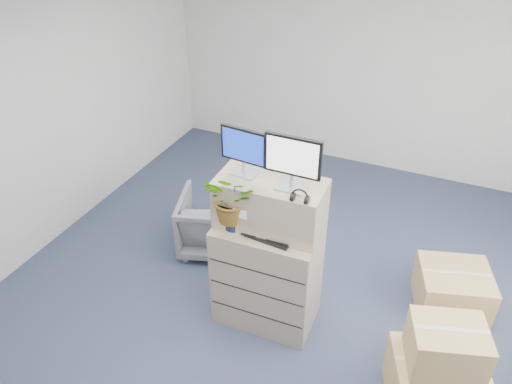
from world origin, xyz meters
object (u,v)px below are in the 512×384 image
at_px(water_bottle, 278,216).
at_px(office_chair, 214,220).
at_px(monitor_left, 244,149).
at_px(filing_cabinet_lower, 267,275).
at_px(monitor_right, 293,160).
at_px(keyboard, 266,235).
at_px(potted_plant, 233,203).

height_order(water_bottle, office_chair, water_bottle).
relative_size(monitor_left, water_bottle, 1.65).
bearing_deg(monitor_left, office_chair, 142.12).
distance_m(filing_cabinet_lower, monitor_left, 1.26).
distance_m(monitor_right, keyboard, 0.74).
bearing_deg(monitor_right, monitor_left, 173.94).
bearing_deg(keyboard, potted_plant, -171.76).
bearing_deg(potted_plant, monitor_right, 15.78).
relative_size(monitor_left, office_chair, 0.56).
distance_m(monitor_left, keyboard, 0.76).
bearing_deg(office_chair, water_bottle, 128.31).
bearing_deg(office_chair, monitor_right, 129.80).
height_order(filing_cabinet_lower, monitor_left, monitor_left).
bearing_deg(potted_plant, water_bottle, 25.78).
bearing_deg(monitor_right, potted_plant, -163.62).
height_order(monitor_right, keyboard, monitor_right).
bearing_deg(office_chair, monitor_left, 118.33).
bearing_deg(monitor_right, office_chair, 148.27).
height_order(keyboard, potted_plant, potted_plant).
relative_size(filing_cabinet_lower, potted_plant, 2.16).
relative_size(monitor_right, water_bottle, 1.82).
distance_m(monitor_left, office_chair, 1.70).
height_order(potted_plant, office_chair, potted_plant).
height_order(monitor_left, potted_plant, monitor_left).
relative_size(keyboard, water_bottle, 1.84).
bearing_deg(keyboard, monitor_right, 40.23).
height_order(filing_cabinet_lower, monitor_right, monitor_right).
relative_size(filing_cabinet_lower, keyboard, 2.25).
bearing_deg(filing_cabinet_lower, potted_plant, -158.62).
relative_size(keyboard, office_chair, 0.62).
bearing_deg(monitor_right, keyboard, -144.42).
bearing_deg(water_bottle, potted_plant, -154.22).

